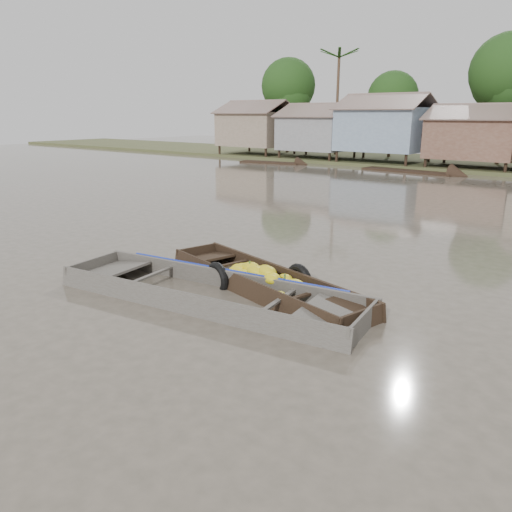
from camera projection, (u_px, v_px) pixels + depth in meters
The scene contains 3 objects.
ground at pixel (250, 304), 10.54m from camera, with size 120.00×120.00×0.00m, color #504A3D.
banana_boat at pixel (260, 281), 11.44m from camera, with size 6.05×2.77×0.84m.
viewer_boat at pixel (209, 298), 10.73m from camera, with size 7.25×2.85×0.57m.
Camera 1 is at (6.21, -7.66, 3.87)m, focal length 35.00 mm.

